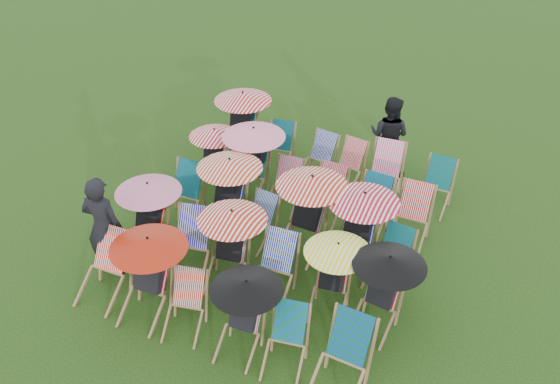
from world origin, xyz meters
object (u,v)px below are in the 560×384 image
at_px(deckchair_5, 341,361).
at_px(deckchair_29, 435,187).
at_px(deckchair_0, 103,269).
at_px(person_left, 103,227).
at_px(person_rear, 389,136).

relative_size(deckchair_5, deckchair_29, 1.13).
height_order(deckchair_0, person_left, person_left).
xyz_separation_m(deckchair_29, person_left, (-4.42, -4.09, 0.47)).
height_order(deckchair_0, person_rear, person_rear).
xyz_separation_m(deckchair_29, person_rear, (-1.18, 0.80, 0.40)).
height_order(person_left, person_rear, person_left).
bearing_deg(deckchair_0, person_left, 119.35).
height_order(deckchair_5, person_left, person_left).
distance_m(deckchair_0, person_left, 0.68).
xyz_separation_m(deckchair_5, deckchair_29, (0.14, 4.67, -0.06)).
distance_m(deckchair_0, person_rear, 6.12).
bearing_deg(person_rear, deckchair_0, 66.67).
relative_size(deckchair_29, person_rear, 0.53).
distance_m(deckchair_0, deckchair_5, 4.00).
bearing_deg(deckchair_5, person_rear, 104.13).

